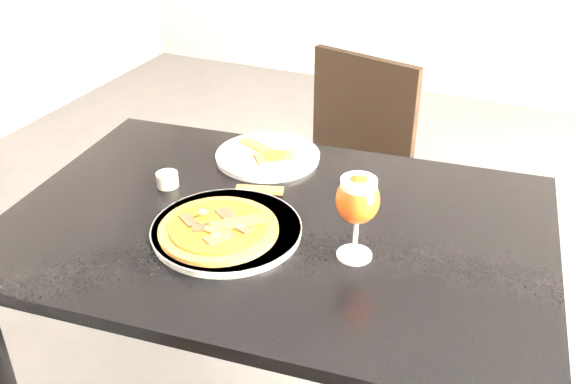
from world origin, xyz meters
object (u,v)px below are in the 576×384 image
at_px(chair_far, 341,179).
at_px(pizza, 219,228).
at_px(dining_table, 276,254).
at_px(beer_glass, 358,200).

xyz_separation_m(chair_far, pizza, (-0.00, -0.81, 0.30)).
relative_size(dining_table, beer_glass, 6.92).
height_order(chair_far, pizza, chair_far).
bearing_deg(chair_far, pizza, -76.35).
relative_size(chair_far, beer_glass, 4.74).
distance_m(chair_far, beer_glass, 0.90).
bearing_deg(pizza, chair_far, 89.84).
relative_size(chair_far, pizza, 3.43).
bearing_deg(beer_glass, dining_table, 164.66).
bearing_deg(pizza, dining_table, 52.92).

